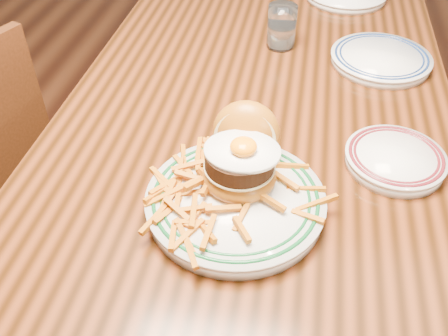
# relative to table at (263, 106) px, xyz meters

# --- Properties ---
(floor) EXTENTS (6.00, 6.00, 0.00)m
(floor) POSITION_rel_table_xyz_m (0.00, 0.00, -0.66)
(floor) COLOR black
(floor) RESTS_ON ground
(table) EXTENTS (0.85, 1.60, 0.75)m
(table) POSITION_rel_table_xyz_m (0.00, 0.00, 0.00)
(table) COLOR black
(table) RESTS_ON floor
(main_plate) EXTENTS (0.31, 0.32, 0.15)m
(main_plate) POSITION_rel_table_xyz_m (-0.00, -0.42, 0.13)
(main_plate) COLOR silver
(main_plate) RESTS_ON table
(side_plate) EXTENTS (0.19, 0.19, 0.03)m
(side_plate) POSITION_rel_table_xyz_m (0.28, -0.28, 0.10)
(side_plate) COLOR silver
(side_plate) RESTS_ON table
(rear_plate) EXTENTS (0.24, 0.24, 0.03)m
(rear_plate) POSITION_rel_table_xyz_m (0.27, 0.10, 0.10)
(rear_plate) COLOR silver
(rear_plate) RESTS_ON table
(water_glass) EXTENTS (0.07, 0.07, 0.11)m
(water_glass) POSITION_rel_table_xyz_m (0.02, 0.15, 0.14)
(water_glass) COLOR white
(water_glass) RESTS_ON table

